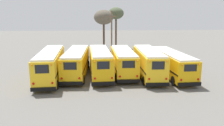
# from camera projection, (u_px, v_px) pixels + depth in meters

# --- Properties ---
(ground_plane) EXTENTS (160.00, 160.00, 0.00)m
(ground_plane) POSITION_uv_depth(u_px,v_px,m) (112.00, 77.00, 26.76)
(ground_plane) COLOR #66635E
(school_bus_0) EXTENTS (2.92, 10.81, 3.32)m
(school_bus_0) POSITION_uv_depth(u_px,v_px,m) (50.00, 64.00, 25.61)
(school_bus_0) COLOR yellow
(school_bus_0) RESTS_ON ground
(school_bus_1) EXTENTS (2.91, 10.25, 3.16)m
(school_bus_1) POSITION_uv_depth(u_px,v_px,m) (76.00, 62.00, 27.10)
(school_bus_1) COLOR yellow
(school_bus_1) RESTS_ON ground
(school_bus_2) EXTENTS (2.82, 9.80, 3.27)m
(school_bus_2) POSITION_uv_depth(u_px,v_px,m) (100.00, 62.00, 26.78)
(school_bus_2) COLOR #EAAA0F
(school_bus_2) RESTS_ON ground
(school_bus_3) EXTENTS (2.57, 9.52, 3.13)m
(school_bus_3) POSITION_uv_depth(u_px,v_px,m) (123.00, 61.00, 27.57)
(school_bus_3) COLOR yellow
(school_bus_3) RESTS_ON ground
(school_bus_4) EXTENTS (2.70, 9.63, 3.32)m
(school_bus_4) POSITION_uv_depth(u_px,v_px,m) (148.00, 62.00, 26.54)
(school_bus_4) COLOR yellow
(school_bus_4) RESTS_ON ground
(school_bus_5) EXTENTS (2.85, 10.49, 2.98)m
(school_bus_5) POSITION_uv_depth(u_px,v_px,m) (171.00, 63.00, 26.97)
(school_bus_5) COLOR #EAAA0F
(school_bus_5) RESTS_ON ground
(utility_pole) EXTENTS (1.80, 0.27, 8.13)m
(utility_pole) POSITION_uv_depth(u_px,v_px,m) (112.00, 33.00, 39.86)
(utility_pole) COLOR brown
(utility_pole) RESTS_ON ground
(bare_tree_0) EXTENTS (3.46, 3.46, 9.04)m
(bare_tree_0) POSITION_uv_depth(u_px,v_px,m) (116.00, 14.00, 48.50)
(bare_tree_0) COLOR brown
(bare_tree_0) RESTS_ON ground
(bare_tree_1) EXTENTS (4.00, 4.00, 8.43)m
(bare_tree_1) POSITION_uv_depth(u_px,v_px,m) (104.00, 18.00, 44.56)
(bare_tree_1) COLOR #473323
(bare_tree_1) RESTS_ON ground
(fence_line) EXTENTS (22.67, 0.06, 1.42)m
(fence_line) POSITION_uv_depth(u_px,v_px,m) (108.00, 57.00, 34.02)
(fence_line) COLOR #939399
(fence_line) RESTS_ON ground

